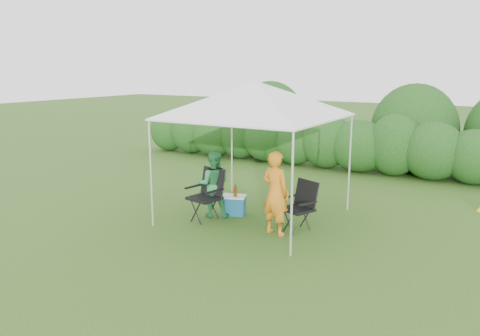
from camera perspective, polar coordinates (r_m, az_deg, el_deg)
The scene contains 9 objects.
ground at distance 9.48m, azimuth 0.40°, elevation -6.86°, with size 70.00×70.00×0.00m, color #375C1D.
hedge at distance 14.61m, azimuth 12.70°, elevation 2.94°, with size 15.04×1.53×1.80m.
canopy at distance 9.42m, azimuth 1.97°, elevation 8.34°, with size 3.10×3.10×2.83m.
chair_right at distance 9.08m, azimuth 7.45°, elevation -4.19°, with size 0.73×0.70×0.97m.
chair_left at distance 9.64m, azimuth -3.94°, elevation -2.82°, with size 0.74×0.70×1.06m.
man at distance 8.74m, azimuth 4.34°, elevation -3.06°, with size 0.58×0.38×1.60m, color orange.
woman at distance 9.80m, azimuth -3.24°, elevation -1.96°, with size 0.68×0.53×1.41m, color #2A8144.
cooler at distance 10.03m, azimuth -0.75°, elevation -4.52°, with size 0.59×0.51×0.42m.
bottle at distance 9.87m, azimuth -0.58°, elevation -2.72°, with size 0.07×0.07×0.27m, color #592D0C.
Camera 1 is at (4.52, -7.74, 3.08)m, focal length 35.00 mm.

